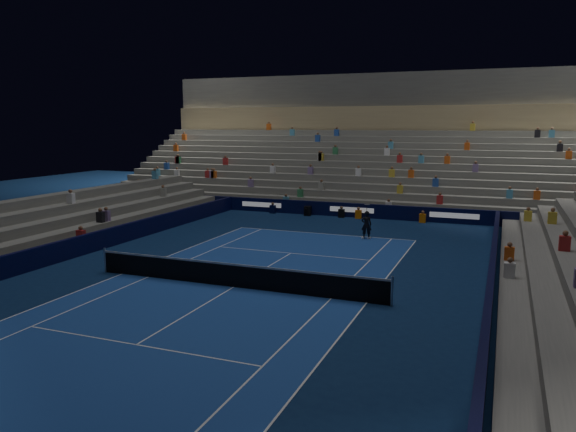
# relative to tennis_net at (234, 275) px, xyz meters

# --- Properties ---
(ground) EXTENTS (90.00, 90.00, 0.00)m
(ground) POSITION_rel_tennis_net_xyz_m (0.00, 0.00, -0.50)
(ground) COLOR #0B1F44
(ground) RESTS_ON ground
(court_surface) EXTENTS (10.97, 23.77, 0.01)m
(court_surface) POSITION_rel_tennis_net_xyz_m (0.00, 0.00, -0.50)
(court_surface) COLOR navy
(court_surface) RESTS_ON ground
(sponsor_barrier_far) EXTENTS (44.00, 0.25, 1.00)m
(sponsor_barrier_far) POSITION_rel_tennis_net_xyz_m (0.00, 18.50, -0.00)
(sponsor_barrier_far) COLOR black
(sponsor_barrier_far) RESTS_ON ground
(sponsor_barrier_east) EXTENTS (0.25, 37.00, 1.00)m
(sponsor_barrier_east) POSITION_rel_tennis_net_xyz_m (9.70, 0.00, -0.00)
(sponsor_barrier_east) COLOR black
(sponsor_barrier_east) RESTS_ON ground
(sponsor_barrier_west) EXTENTS (0.25, 37.00, 1.00)m
(sponsor_barrier_west) POSITION_rel_tennis_net_xyz_m (-9.70, 0.00, -0.00)
(sponsor_barrier_west) COLOR black
(sponsor_barrier_west) RESTS_ON ground
(grandstand_main) EXTENTS (44.00, 15.20, 11.20)m
(grandstand_main) POSITION_rel_tennis_net_xyz_m (0.00, 27.90, 2.87)
(grandstand_main) COLOR slate
(grandstand_main) RESTS_ON ground
(tennis_net) EXTENTS (12.90, 0.10, 1.10)m
(tennis_net) POSITION_rel_tennis_net_xyz_m (0.00, 0.00, 0.00)
(tennis_net) COLOR #B2B2B7
(tennis_net) RESTS_ON ground
(tennis_player) EXTENTS (0.67, 0.53, 1.62)m
(tennis_player) POSITION_rel_tennis_net_xyz_m (2.72, 11.43, 0.31)
(tennis_player) COLOR black
(tennis_player) RESTS_ON ground
(broadcast_camera) EXTENTS (0.62, 1.02, 0.66)m
(broadcast_camera) POSITION_rel_tennis_net_xyz_m (-3.20, 18.04, -0.17)
(broadcast_camera) COLOR black
(broadcast_camera) RESTS_ON ground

